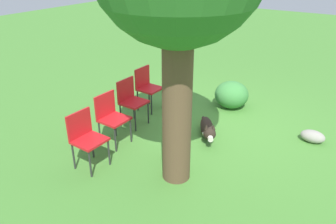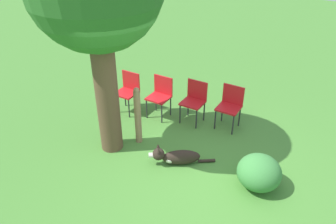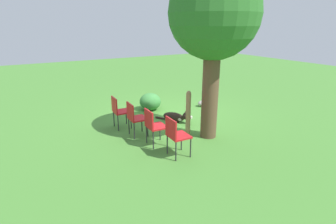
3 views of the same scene
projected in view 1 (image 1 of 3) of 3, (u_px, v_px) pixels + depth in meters
ground_plane at (219, 131)px, 6.03m from camera, size 30.00×30.00×0.00m
dog at (207, 129)px, 5.79m from camera, size 0.72×1.02×0.40m
fence_post at (167, 125)px, 5.02m from camera, size 0.12×0.12×1.16m
red_chair_0 at (147, 85)px, 6.71m from camera, size 0.44×0.46×0.88m
red_chair_1 at (131, 99)px, 6.09m from camera, size 0.44×0.46×0.88m
red_chair_2 at (111, 115)px, 5.47m from camera, size 0.44×0.46×0.88m
red_chair_3 at (86, 136)px, 4.85m from camera, size 0.44×0.46×0.88m
garden_rock at (313, 136)px, 5.65m from camera, size 0.41×0.27×0.21m
low_shrub at (232, 95)px, 6.87m from camera, size 0.70×0.70×0.56m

